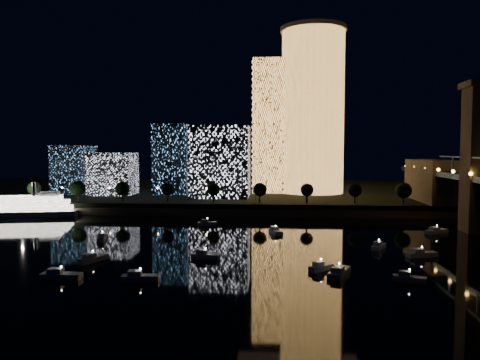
# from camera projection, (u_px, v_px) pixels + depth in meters

# --- Properties ---
(ground) EXTENTS (520.00, 520.00, 0.00)m
(ground) POSITION_uv_depth(u_px,v_px,m) (290.00, 265.00, 111.80)
(ground) COLOR black
(ground) RESTS_ON ground
(far_bank) EXTENTS (420.00, 160.00, 5.00)m
(far_bank) POSITION_uv_depth(u_px,v_px,m) (281.00, 193.00, 270.85)
(far_bank) COLOR black
(far_bank) RESTS_ON ground
(seawall) EXTENTS (420.00, 6.00, 3.00)m
(seawall) POSITION_uv_depth(u_px,v_px,m) (284.00, 213.00, 193.30)
(seawall) COLOR #6B5E4C
(seawall) RESTS_ON ground
(tower_cylindrical) EXTENTS (34.00, 34.00, 84.91)m
(tower_cylindrical) POSITION_uv_depth(u_px,v_px,m) (313.00, 111.00, 242.32)
(tower_cylindrical) COLOR #FFAD51
(tower_cylindrical) RESTS_ON far_bank
(tower_rectangular) EXTENTS (21.76, 21.76, 69.24)m
(tower_rectangular) POSITION_uv_depth(u_px,v_px,m) (273.00, 127.00, 248.81)
(tower_rectangular) COLOR #FFAD51
(tower_rectangular) RESTS_ON far_bank
(midrise_blocks) EXTENTS (99.74, 38.71, 35.25)m
(midrise_blocks) POSITION_uv_depth(u_px,v_px,m) (166.00, 164.00, 232.94)
(midrise_blocks) COLOR silver
(midrise_blocks) RESTS_ON far_bank
(riverboat) EXTENTS (49.01, 19.21, 14.48)m
(riverboat) POSITION_uv_depth(u_px,v_px,m) (16.00, 207.00, 193.05)
(riverboat) COLOR silver
(riverboat) RESTS_ON ground
(motorboats) EXTENTS (111.93, 76.29, 2.78)m
(motorboats) POSITION_uv_depth(u_px,v_px,m) (264.00, 251.00, 123.13)
(motorboats) COLOR silver
(motorboats) RESTS_ON ground
(esplanade_trees) EXTENTS (166.37, 6.70, 8.85)m
(esplanade_trees) POSITION_uv_depth(u_px,v_px,m) (210.00, 189.00, 201.02)
(esplanade_trees) COLOR black
(esplanade_trees) RESTS_ON far_bank
(street_lamps) EXTENTS (132.70, 0.70, 5.65)m
(street_lamps) POSITION_uv_depth(u_px,v_px,m) (206.00, 191.00, 207.26)
(street_lamps) COLOR black
(street_lamps) RESTS_ON far_bank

